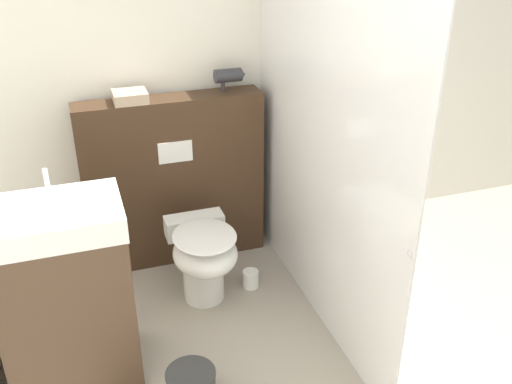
# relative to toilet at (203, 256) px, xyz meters

# --- Properties ---
(wall_back) EXTENTS (8.00, 0.06, 2.50)m
(wall_back) POSITION_rel_toilet_xyz_m (0.20, 0.76, 0.92)
(wall_back) COLOR silver
(wall_back) RESTS_ON ground_plane
(partition_panel) EXTENTS (1.20, 0.22, 1.17)m
(partition_panel) POSITION_rel_toilet_xyz_m (-0.05, 0.57, 0.26)
(partition_panel) COLOR #3D2819
(partition_panel) RESTS_ON ground_plane
(shower_glass) EXTENTS (0.04, 1.95, 1.99)m
(shower_glass) POSITION_rel_toilet_xyz_m (0.62, -0.25, 0.67)
(shower_glass) COLOR silver
(shower_glass) RESTS_ON ground_plane
(toilet) EXTENTS (0.39, 0.57, 0.51)m
(toilet) POSITION_rel_toilet_xyz_m (0.00, 0.00, 0.00)
(toilet) COLOR white
(toilet) RESTS_ON ground_plane
(sink_vanity) EXTENTS (0.64, 0.46, 1.16)m
(sink_vanity) POSITION_rel_toilet_xyz_m (-0.80, -0.41, 0.18)
(sink_vanity) COLOR #473323
(sink_vanity) RESTS_ON ground_plane
(hair_drier) EXTENTS (0.21, 0.09, 0.14)m
(hair_drier) POSITION_rel_toilet_xyz_m (0.36, 0.60, 0.94)
(hair_drier) COLOR #2D2D33
(hair_drier) RESTS_ON partition_panel
(folded_towel) EXTENTS (0.21, 0.19, 0.07)m
(folded_towel) POSITION_rel_toilet_xyz_m (-0.29, 0.56, 0.88)
(folded_towel) COLOR tan
(folded_towel) RESTS_ON partition_panel
(spare_toilet_roll) EXTENTS (0.10, 0.10, 0.12)m
(spare_toilet_roll) POSITION_rel_toilet_xyz_m (0.32, 0.04, -0.27)
(spare_toilet_roll) COLOR white
(spare_toilet_roll) RESTS_ON ground_plane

